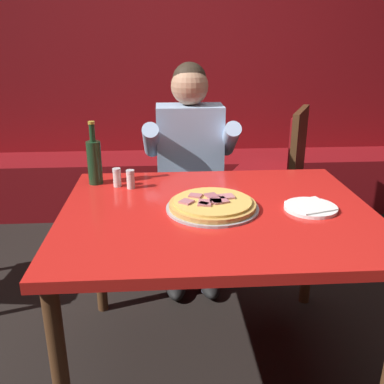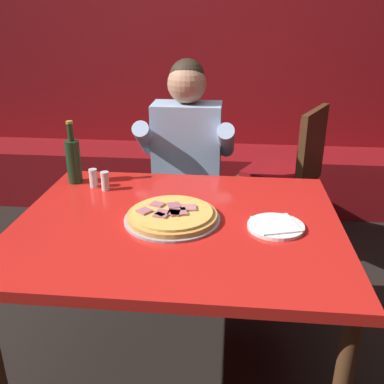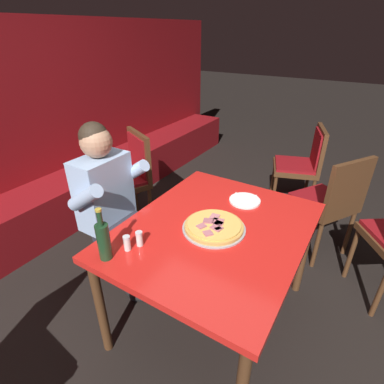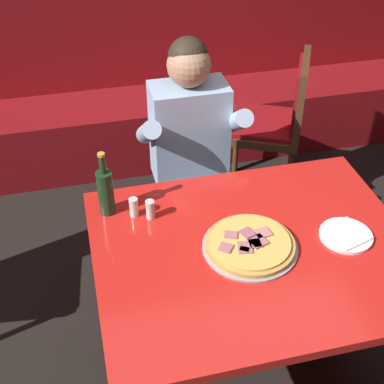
# 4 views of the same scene
# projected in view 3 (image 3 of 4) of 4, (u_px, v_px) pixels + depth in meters

# --- Properties ---
(ground_plane) EXTENTS (24.00, 24.00, 0.00)m
(ground_plane) POSITION_uv_depth(u_px,v_px,m) (211.00, 315.00, 2.13)
(ground_plane) COLOR black
(booth_wall_panel) EXTENTS (6.80, 0.16, 1.90)m
(booth_wall_panel) POSITION_uv_depth(u_px,v_px,m) (1.00, 135.00, 2.68)
(booth_wall_panel) COLOR maroon
(booth_wall_panel) RESTS_ON ground_plane
(booth_bench) EXTENTS (6.46, 0.48, 0.46)m
(booth_bench) POSITION_uv_depth(u_px,v_px,m) (42.00, 213.00, 2.88)
(booth_bench) COLOR maroon
(booth_bench) RESTS_ON ground_plane
(main_dining_table) EXTENTS (1.24, 1.00, 0.76)m
(main_dining_table) POSITION_uv_depth(u_px,v_px,m) (215.00, 238.00, 1.80)
(main_dining_table) COLOR #4C2D19
(main_dining_table) RESTS_ON ground_plane
(pizza) EXTENTS (0.37, 0.37, 0.05)m
(pizza) POSITION_uv_depth(u_px,v_px,m) (214.00, 227.00, 1.74)
(pizza) COLOR #9E9EA3
(pizza) RESTS_ON main_dining_table
(plate_white_paper) EXTENTS (0.21, 0.21, 0.02)m
(plate_white_paper) POSITION_uv_depth(u_px,v_px,m) (245.00, 200.00, 2.02)
(plate_white_paper) COLOR white
(plate_white_paper) RESTS_ON main_dining_table
(beer_bottle) EXTENTS (0.07, 0.07, 0.29)m
(beer_bottle) POSITION_uv_depth(u_px,v_px,m) (104.00, 240.00, 1.48)
(beer_bottle) COLOR #19381E
(beer_bottle) RESTS_ON main_dining_table
(shaker_red_pepper_flakes) EXTENTS (0.04, 0.04, 0.09)m
(shaker_red_pepper_flakes) POSITION_uv_depth(u_px,v_px,m) (127.00, 244.00, 1.57)
(shaker_red_pepper_flakes) COLOR silver
(shaker_red_pepper_flakes) RESTS_ON main_dining_table
(shaker_black_pepper) EXTENTS (0.04, 0.04, 0.09)m
(shaker_black_pepper) POSITION_uv_depth(u_px,v_px,m) (139.00, 239.00, 1.60)
(shaker_black_pepper) COLOR silver
(shaker_black_pepper) RESTS_ON main_dining_table
(diner_seated_blue_shirt) EXTENTS (0.53, 0.53, 1.27)m
(diner_seated_blue_shirt) POSITION_uv_depth(u_px,v_px,m) (114.00, 204.00, 2.10)
(diner_seated_blue_shirt) COLOR black
(diner_seated_blue_shirt) RESTS_ON ground_plane
(dining_chair_far_left) EXTENTS (0.59, 0.59, 0.96)m
(dining_chair_far_left) POSITION_uv_depth(u_px,v_px,m) (129.00, 173.00, 2.86)
(dining_chair_far_left) COLOR #4C2D19
(dining_chair_far_left) RESTS_ON ground_plane
(dining_chair_far_right) EXTENTS (0.56, 0.56, 0.93)m
(dining_chair_far_right) POSITION_uv_depth(u_px,v_px,m) (303.00, 162.00, 3.15)
(dining_chair_far_right) COLOR #4C2D19
(dining_chair_far_right) RESTS_ON ground_plane
(dining_chair_by_booth) EXTENTS (0.61, 0.61, 0.94)m
(dining_chair_by_booth) POSITION_uv_depth(u_px,v_px,m) (331.00, 199.00, 2.47)
(dining_chair_by_booth) COLOR #4C2D19
(dining_chair_by_booth) RESTS_ON ground_plane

